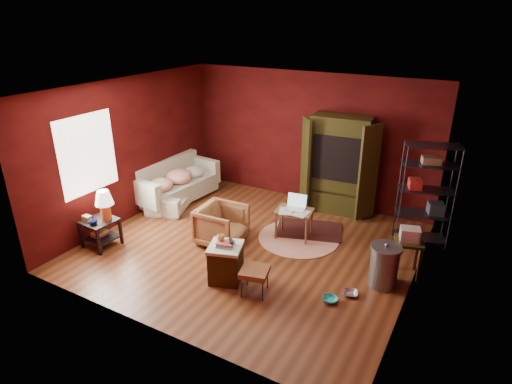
{
  "coord_description": "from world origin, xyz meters",
  "views": [
    {
      "loc": [
        3.37,
        -5.8,
        3.92
      ],
      "look_at": [
        0.0,
        0.2,
        1.0
      ],
      "focal_mm": 30.0,
      "sensor_mm": 36.0,
      "label": 1
    }
  ],
  "objects_px": {
    "sofa": "(176,185)",
    "wire_shelving": "(427,191)",
    "armchair": "(221,223)",
    "tv_armoire": "(339,163)",
    "hamper": "(226,262)",
    "laptop_desk": "(294,213)",
    "side_table": "(102,213)"
  },
  "relations": [
    {
      "from": "sofa",
      "to": "armchair",
      "type": "bearing_deg",
      "value": -138.8
    },
    {
      "from": "hamper",
      "to": "laptop_desk",
      "type": "height_order",
      "value": "laptop_desk"
    },
    {
      "from": "armchair",
      "to": "wire_shelving",
      "type": "bearing_deg",
      "value": -62.99
    },
    {
      "from": "side_table",
      "to": "tv_armoire",
      "type": "height_order",
      "value": "tv_armoire"
    },
    {
      "from": "armchair",
      "to": "hamper",
      "type": "bearing_deg",
      "value": -146.03
    },
    {
      "from": "armchair",
      "to": "tv_armoire",
      "type": "relative_size",
      "value": 0.39
    },
    {
      "from": "sofa",
      "to": "wire_shelving",
      "type": "distance_m",
      "value": 5.17
    },
    {
      "from": "laptop_desk",
      "to": "hamper",
      "type": "bearing_deg",
      "value": -108.87
    },
    {
      "from": "sofa",
      "to": "hamper",
      "type": "bearing_deg",
      "value": -146.82
    },
    {
      "from": "laptop_desk",
      "to": "side_table",
      "type": "bearing_deg",
      "value": -153.42
    },
    {
      "from": "armchair",
      "to": "laptop_desk",
      "type": "height_order",
      "value": "laptop_desk"
    },
    {
      "from": "side_table",
      "to": "laptop_desk",
      "type": "bearing_deg",
      "value": 34.33
    },
    {
      "from": "sofa",
      "to": "tv_armoire",
      "type": "xyz_separation_m",
      "value": [
        3.28,
        1.26,
        0.68
      ]
    },
    {
      "from": "sofa",
      "to": "wire_shelving",
      "type": "height_order",
      "value": "wire_shelving"
    },
    {
      "from": "side_table",
      "to": "tv_armoire",
      "type": "relative_size",
      "value": 0.52
    },
    {
      "from": "side_table",
      "to": "wire_shelving",
      "type": "xyz_separation_m",
      "value": [
        4.92,
        2.9,
        0.38
      ]
    },
    {
      "from": "tv_armoire",
      "to": "laptop_desk",
      "type": "bearing_deg",
      "value": -105.05
    },
    {
      "from": "hamper",
      "to": "armchair",
      "type": "bearing_deg",
      "value": 126.77
    },
    {
      "from": "sofa",
      "to": "side_table",
      "type": "relative_size",
      "value": 1.8
    },
    {
      "from": "armchair",
      "to": "side_table",
      "type": "distance_m",
      "value": 2.11
    },
    {
      "from": "sofa",
      "to": "armchair",
      "type": "distance_m",
      "value": 2.24
    },
    {
      "from": "sofa",
      "to": "hamper",
      "type": "xyz_separation_m",
      "value": [
        2.65,
        -2.06,
        -0.06
      ]
    },
    {
      "from": "sofa",
      "to": "wire_shelving",
      "type": "bearing_deg",
      "value": -101.28
    },
    {
      "from": "armchair",
      "to": "sofa",
      "type": "bearing_deg",
      "value": 57.35
    },
    {
      "from": "armchair",
      "to": "side_table",
      "type": "bearing_deg",
      "value": 118.87
    },
    {
      "from": "side_table",
      "to": "armchair",
      "type": "bearing_deg",
      "value": 31.67
    },
    {
      "from": "wire_shelving",
      "to": "laptop_desk",
      "type": "bearing_deg",
      "value": -175.12
    },
    {
      "from": "armchair",
      "to": "side_table",
      "type": "height_order",
      "value": "side_table"
    },
    {
      "from": "side_table",
      "to": "wire_shelving",
      "type": "relative_size",
      "value": 0.57
    },
    {
      "from": "side_table",
      "to": "hamper",
      "type": "bearing_deg",
      "value": 3.59
    },
    {
      "from": "tv_armoire",
      "to": "wire_shelving",
      "type": "distance_m",
      "value": 1.9
    },
    {
      "from": "side_table",
      "to": "hamper",
      "type": "distance_m",
      "value": 2.51
    }
  ]
}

